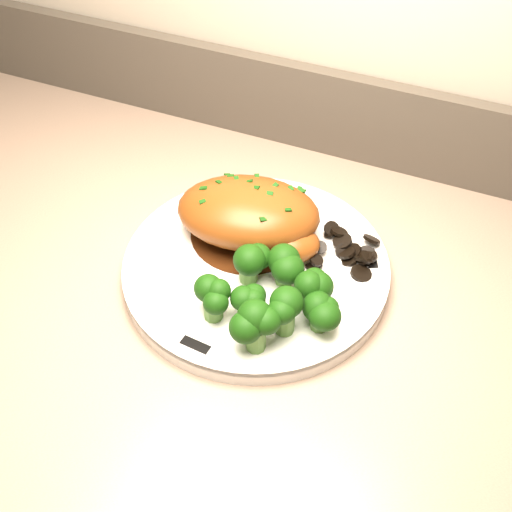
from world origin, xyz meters
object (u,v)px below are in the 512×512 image
at_px(counter, 121,445).
at_px(plate, 256,268).
at_px(broccoli_florets, 271,296).
at_px(chicken_breast, 253,216).

xyz_separation_m(counter, plate, (0.22, 0.06, 0.47)).
bearing_deg(counter, plate, 15.13).
xyz_separation_m(plate, broccoli_florets, (0.04, -0.06, 0.04)).
relative_size(plate, broccoli_florets, 2.22).
distance_m(chicken_breast, broccoli_florets, 0.12).
distance_m(counter, broccoli_florets, 0.57).
distance_m(counter, chicken_breast, 0.56).
height_order(counter, plate, counter).
bearing_deg(chicken_breast, counter, -167.10).
height_order(chicken_breast, broccoli_florets, chicken_breast).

